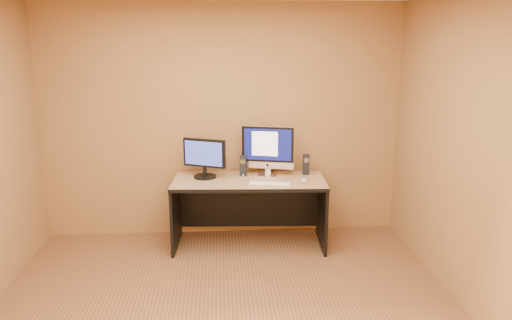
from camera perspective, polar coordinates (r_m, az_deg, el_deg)
The scene contains 10 objects.
walls at distance 3.64m, azimuth -3.60°, elevation -0.85°, with size 4.00×4.00×2.60m, color olive, non-canonical shape.
desk at distance 5.42m, azimuth -0.80°, elevation -6.07°, with size 1.61×0.71×0.75m, color #A97E54, non-canonical shape.
imac at distance 5.40m, azimuth 1.32°, elevation 1.07°, with size 0.58×0.21×0.55m, color silver, non-canonical shape.
second_monitor at distance 5.36m, azimuth -5.91°, elevation 0.18°, with size 0.48×0.24×0.42m, color black, non-canonical shape.
speaker_left at distance 5.43m, azimuth -1.47°, elevation -0.66°, with size 0.07×0.07×0.22m, color black, non-canonical shape.
speaker_right at distance 5.51m, azimuth 5.74°, elevation -0.51°, with size 0.07×0.07×0.22m, color black, non-canonical shape.
keyboard at distance 5.13m, azimuth 1.56°, elevation -2.74°, with size 0.43×0.12×0.02m, color silver.
mouse at distance 5.24m, azimuth 5.51°, elevation -2.33°, with size 0.06×0.10×0.04m, color silver.
cable_a at distance 5.62m, azimuth 1.80°, elevation -1.30°, with size 0.01×0.01×0.22m, color black.
cable_b at distance 5.57m, azimuth 1.77°, elevation -1.43°, with size 0.01×0.01×0.18m, color black.
Camera 1 is at (-0.03, -3.52, 2.23)m, focal length 35.00 mm.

